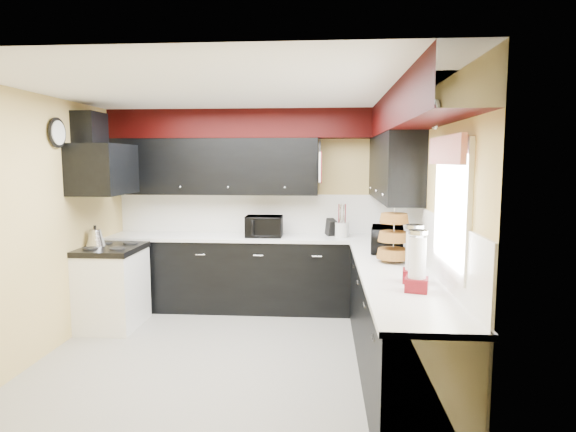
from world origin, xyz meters
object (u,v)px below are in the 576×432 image
Objects in this scene: kettle at (95,238)px; knife_block at (331,228)px; toaster_oven at (264,226)px; utensil_crock at (342,230)px; microwave at (387,239)px.

knife_block is at bearing 16.98° from kettle.
utensil_crock is at bearing 1.59° from toaster_oven.
microwave is (1.39, -0.90, 0.00)m from toaster_oven.
kettle is at bearing 93.70° from microwave.
microwave is 1.17m from knife_block.
microwave reaches higher than toaster_oven.
toaster_oven reaches higher than utensil_crock.
utensil_crock reaches higher than kettle.
utensil_crock is (-0.43, 0.92, -0.04)m from microwave.
microwave is at bearing -65.03° from utensil_crock.
utensil_crock is 0.17m from knife_block.
toaster_oven is 0.83m from knife_block.
toaster_oven reaches higher than kettle.
toaster_oven is 0.96m from utensil_crock.
knife_block is at bearing 8.72° from toaster_oven.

